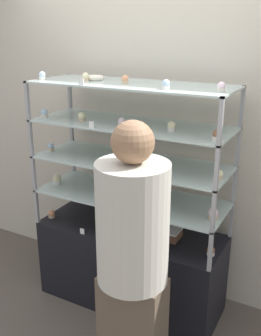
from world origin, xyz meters
name	(u,v)px	position (x,y,z in m)	size (l,w,h in m)	color
ground_plane	(130,299)	(0.00, 0.00, 0.00)	(20.00, 20.00, 0.00)	brown
back_wall	(155,132)	(0.00, 0.40, 1.30)	(8.00, 0.05, 2.60)	beige
display_base	(130,265)	(0.00, 0.00, 0.32)	(1.40, 0.52, 0.64)	black
display_riser_lower	(130,198)	(0.00, 0.00, 0.90)	(1.40, 0.52, 0.27)	#99999E
display_riser_middle	(130,163)	(0.00, 0.00, 1.17)	(1.40, 0.52, 0.27)	#99999E
display_riser_upper	(130,125)	(0.00, 0.00, 1.44)	(1.40, 0.52, 0.27)	#99999E
display_riser_top	(130,85)	(0.00, 0.00, 1.71)	(1.40, 0.52, 0.27)	#99999E
layer_cake_centerpiece	(141,192)	(0.09, -0.01, 0.96)	(0.19, 0.19, 0.10)	brown
sheet_cake_frosted	(163,232)	(0.26, 0.02, 0.68)	(0.26, 0.15, 0.07)	brown
cupcake_0	(52,214)	(-0.65, -0.13, 0.67)	(0.05, 0.05, 0.06)	#CCB28C
cupcake_1	(121,232)	(-0.01, -0.12, 0.67)	(0.05, 0.05, 0.06)	beige
cupcake_2	(211,251)	(0.64, -0.07, 0.67)	(0.05, 0.05, 0.06)	white
price_tag_0	(82,231)	(-0.27, -0.24, 0.66)	(0.04, 0.00, 0.04)	white
cupcake_3	(57,179)	(-0.62, -0.06, 0.95)	(0.06, 0.06, 0.08)	white
cupcake_4	(213,214)	(0.64, -0.07, 0.95)	(0.06, 0.06, 0.08)	#CCB28C
price_tag_1	(107,204)	(-0.06, -0.24, 0.93)	(0.04, 0.00, 0.04)	white
cupcake_5	(51,147)	(-0.65, -0.07, 1.21)	(0.05, 0.05, 0.06)	#CCB28C
cupcake_6	(120,162)	(-0.01, -0.13, 1.21)	(0.05, 0.05, 0.06)	#CCB28C
cupcake_7	(219,175)	(0.65, -0.05, 1.21)	(0.05, 0.05, 0.06)	#CCB28C
price_tag_2	(130,171)	(0.13, -0.24, 1.20)	(0.04, 0.00, 0.04)	white
cupcake_8	(44,113)	(-0.65, -0.12, 1.48)	(0.05, 0.05, 0.06)	beige
cupcake_9	(82,117)	(-0.33, -0.10, 1.48)	(0.05, 0.05, 0.06)	#CCB28C
cupcake_10	(122,122)	(0.00, -0.12, 1.48)	(0.05, 0.05, 0.06)	beige
cupcake_11	(172,127)	(0.33, -0.07, 1.48)	(0.05, 0.05, 0.06)	white
cupcake_12	(217,135)	(0.64, -0.14, 1.48)	(0.05, 0.05, 0.06)	white
price_tag_3	(91,125)	(-0.16, -0.24, 1.48)	(0.04, 0.00, 0.04)	white
cupcake_13	(42,76)	(-0.64, -0.13, 1.75)	(0.05, 0.05, 0.06)	white
cupcake_14	(86,77)	(-0.33, -0.05, 1.75)	(0.05, 0.05, 0.06)	#CCB28C
cupcake_15	(125,80)	(-0.01, -0.05, 1.75)	(0.05, 0.05, 0.06)	#CCB28C
cupcake_16	(166,84)	(0.32, -0.14, 1.75)	(0.05, 0.05, 0.06)	white
cupcake_17	(222,87)	(0.64, -0.09, 1.75)	(0.05, 0.05, 0.06)	beige
price_tag_4	(81,82)	(-0.23, -0.24, 1.75)	(0.04, 0.00, 0.04)	white
donut_glazed	(95,78)	(-0.30, 0.03, 1.74)	(0.12, 0.12, 0.03)	#EFE5CC
customer_figure	(132,260)	(0.39, -0.70, 0.88)	(0.39, 0.39, 1.65)	brown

